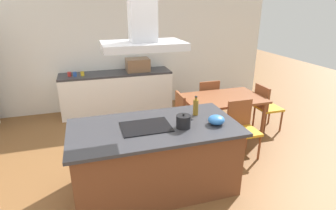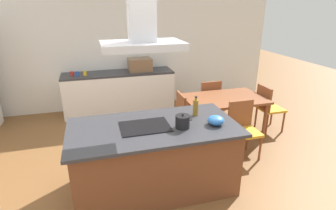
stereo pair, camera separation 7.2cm
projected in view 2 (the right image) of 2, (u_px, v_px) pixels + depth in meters
name	position (u px, v px, depth m)	size (l,w,h in m)	color
ground	(136.00, 137.00, 5.03)	(16.00, 16.00, 0.00)	brown
wall_back	(121.00, 49.00, 6.12)	(7.20, 0.10, 2.70)	white
kitchen_island	(154.00, 157.00, 3.52)	(2.10, 1.09, 0.90)	brown
cooktop	(145.00, 126.00, 3.33)	(0.60, 0.44, 0.01)	black
tea_kettle	(183.00, 122.00, 3.29)	(0.23, 0.18, 0.18)	black
olive_oil_bottle	(196.00, 107.00, 3.65)	(0.07, 0.07, 0.27)	olive
mixing_bowl	(216.00, 120.00, 3.38)	(0.21, 0.21, 0.12)	#2D6BB7
back_counter	(119.00, 92.00, 6.08)	(2.39, 0.62, 0.90)	white
countertop_microwave	(140.00, 65.00, 5.99)	(0.50, 0.38, 0.28)	brown
coffee_mug_red	(72.00, 74.00, 5.63)	(0.08, 0.08, 0.09)	red
coffee_mug_blue	(77.00, 74.00, 5.62)	(0.08, 0.08, 0.09)	#2D56B2
coffee_mug_yellow	(85.00, 73.00, 5.66)	(0.08, 0.08, 0.09)	gold
dining_table	(224.00, 102.00, 4.84)	(1.40, 0.90, 0.75)	brown
chair_at_left_end	(175.00, 116.00, 4.66)	(0.42, 0.42, 0.89)	gold
chair_facing_back_wall	(208.00, 99.00, 5.49)	(0.42, 0.42, 0.89)	gold
chair_facing_island	(243.00, 125.00, 4.30)	(0.42, 0.42, 0.89)	gold
chair_at_right_end	(268.00, 105.00, 5.13)	(0.42, 0.42, 0.89)	gold
range_hood	(142.00, 25.00, 2.91)	(0.90, 0.55, 0.78)	#ADADB2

